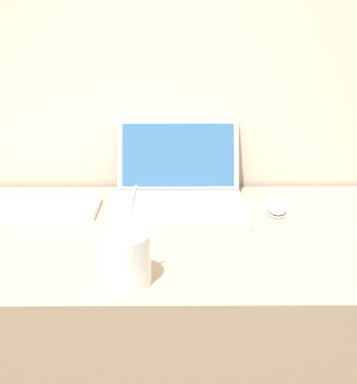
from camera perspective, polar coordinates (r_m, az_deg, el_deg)
wall_back at (r=1.37m, az=-1.09°, el=22.76°), size 7.00×0.04×2.50m
desk at (r=1.33m, az=-1.00°, el=-18.83°), size 1.28×0.63×0.71m
laptop at (r=1.27m, az=-0.03°, el=0.26°), size 0.37×0.34×0.21m
drink_cup at (r=0.91m, az=-6.72°, el=-8.24°), size 0.10×0.10×0.21m
computer_mouse at (r=1.26m, az=12.26°, el=-1.92°), size 0.06×0.09×0.04m
external_keyboard at (r=1.32m, az=-18.86°, el=-1.90°), size 0.40×0.14×0.02m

